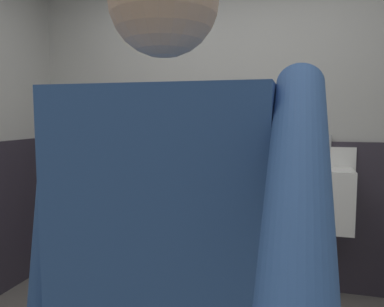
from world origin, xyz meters
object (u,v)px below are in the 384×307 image
object	(u,v)px
urinal_middle	(328,198)
person	(164,275)
urinal_left	(228,193)
soap_dispenser	(215,118)

from	to	relation	value
urinal_middle	person	xyz separation A→B (m)	(-0.51, -2.17, 0.27)
urinal_middle	person	size ratio (longest dim) A/B	0.71
urinal_middle	urinal_left	bearing A→B (deg)	180.00
person	soap_dispenser	bearing A→B (deg)	99.37
urinal_left	soap_dispenser	xyz separation A→B (m)	(-0.14, 0.12, 0.59)
person	soap_dispenser	size ratio (longest dim) A/B	9.69
soap_dispenser	urinal_middle	bearing A→B (deg)	-7.68
urinal_middle	person	distance (m)	2.25
soap_dispenser	person	bearing A→B (deg)	-80.63
urinal_left	urinal_middle	xyz separation A→B (m)	(0.75, 0.00, 0.00)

